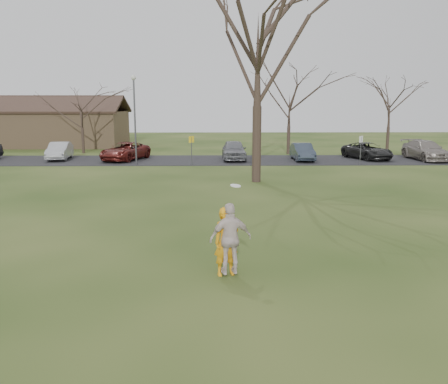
{
  "coord_description": "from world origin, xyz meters",
  "views": [
    {
      "loc": [
        -0.25,
        -11.14,
        4.38
      ],
      "look_at": [
        0.0,
        4.0,
        1.5
      ],
      "focal_mm": 37.68,
      "sensor_mm": 36.0,
      "label": 1
    }
  ],
  "objects_px": {
    "car_1": "(60,151)",
    "car_2": "(125,151)",
    "big_tree": "(258,53)",
    "car_6": "(367,151)",
    "car_4": "(234,150)",
    "player_defender": "(226,242)",
    "car_7": "(425,150)",
    "car_5": "(302,152)",
    "lamp_post": "(135,109)",
    "catching_play": "(230,239)",
    "building": "(25,127)"
  },
  "relations": [
    {
      "from": "car_6",
      "to": "player_defender",
      "type": "bearing_deg",
      "value": -133.85
    },
    {
      "from": "car_6",
      "to": "car_7",
      "type": "relative_size",
      "value": 0.91
    },
    {
      "from": "car_2",
      "to": "car_7",
      "type": "relative_size",
      "value": 0.96
    },
    {
      "from": "car_2",
      "to": "car_1",
      "type": "bearing_deg",
      "value": -166.78
    },
    {
      "from": "car_5",
      "to": "lamp_post",
      "type": "distance_m",
      "value": 12.94
    },
    {
      "from": "car_5",
      "to": "lamp_post",
      "type": "xyz_separation_m",
      "value": [
        -12.34,
        -2.12,
        3.28
      ]
    },
    {
      "from": "player_defender",
      "to": "lamp_post",
      "type": "height_order",
      "value": "lamp_post"
    },
    {
      "from": "lamp_post",
      "to": "car_1",
      "type": "bearing_deg",
      "value": 155.05
    },
    {
      "from": "player_defender",
      "to": "lamp_post",
      "type": "distance_m",
      "value": 23.1
    },
    {
      "from": "car_5",
      "to": "car_7",
      "type": "relative_size",
      "value": 0.78
    },
    {
      "from": "catching_play",
      "to": "big_tree",
      "type": "bearing_deg",
      "value": 82.63
    },
    {
      "from": "car_2",
      "to": "building",
      "type": "relative_size",
      "value": 0.24
    },
    {
      "from": "player_defender",
      "to": "car_7",
      "type": "distance_m",
      "value": 29.18
    },
    {
      "from": "car_6",
      "to": "lamp_post",
      "type": "xyz_separation_m",
      "value": [
        -17.59,
        -2.92,
        3.29
      ]
    },
    {
      "from": "car_6",
      "to": "car_2",
      "type": "bearing_deg",
      "value": 162.18
    },
    {
      "from": "car_1",
      "to": "catching_play",
      "type": "distance_m",
      "value": 28.1
    },
    {
      "from": "car_6",
      "to": "big_tree",
      "type": "relative_size",
      "value": 0.33
    },
    {
      "from": "car_5",
      "to": "catching_play",
      "type": "height_order",
      "value": "catching_play"
    },
    {
      "from": "car_1",
      "to": "car_5",
      "type": "bearing_deg",
      "value": -9.18
    },
    {
      "from": "car_4",
      "to": "big_tree",
      "type": "relative_size",
      "value": 0.31
    },
    {
      "from": "car_5",
      "to": "car_7",
      "type": "distance_m",
      "value": 9.6
    },
    {
      "from": "car_5",
      "to": "lamp_post",
      "type": "bearing_deg",
      "value": -171.04
    },
    {
      "from": "car_4",
      "to": "car_7",
      "type": "relative_size",
      "value": 0.87
    },
    {
      "from": "car_1",
      "to": "car_2",
      "type": "relative_size",
      "value": 0.83
    },
    {
      "from": "player_defender",
      "to": "car_1",
      "type": "bearing_deg",
      "value": 98.31
    },
    {
      "from": "player_defender",
      "to": "car_4",
      "type": "relative_size",
      "value": 0.4
    },
    {
      "from": "car_7",
      "to": "car_2",
      "type": "bearing_deg",
      "value": 175.38
    },
    {
      "from": "car_4",
      "to": "building",
      "type": "height_order",
      "value": "building"
    },
    {
      "from": "lamp_post",
      "to": "big_tree",
      "type": "relative_size",
      "value": 0.45
    },
    {
      "from": "car_1",
      "to": "catching_play",
      "type": "xyz_separation_m",
      "value": [
        12.55,
        -25.14,
        0.28
      ]
    },
    {
      "from": "car_2",
      "to": "building",
      "type": "distance_m",
      "value": 18.21
    },
    {
      "from": "lamp_post",
      "to": "car_7",
      "type": "bearing_deg",
      "value": 6.1
    },
    {
      "from": "car_4",
      "to": "lamp_post",
      "type": "bearing_deg",
      "value": -161.27
    },
    {
      "from": "car_4",
      "to": "big_tree",
      "type": "bearing_deg",
      "value": -85.89
    },
    {
      "from": "car_4",
      "to": "car_5",
      "type": "distance_m",
      "value": 5.25
    },
    {
      "from": "player_defender",
      "to": "building",
      "type": "bearing_deg",
      "value": 99.95
    },
    {
      "from": "big_tree",
      "to": "car_4",
      "type": "bearing_deg",
      "value": 95.06
    },
    {
      "from": "car_2",
      "to": "big_tree",
      "type": "xyz_separation_m",
      "value": [
        9.27,
        -10.03,
        6.28
      ]
    },
    {
      "from": "car_2",
      "to": "car_7",
      "type": "xyz_separation_m",
      "value": [
        23.21,
        -0.19,
        0.06
      ]
    },
    {
      "from": "car_7",
      "to": "big_tree",
      "type": "height_order",
      "value": "big_tree"
    },
    {
      "from": "car_5",
      "to": "building",
      "type": "height_order",
      "value": "building"
    },
    {
      "from": "car_2",
      "to": "car_7",
      "type": "bearing_deg",
      "value": 17.87
    },
    {
      "from": "car_2",
      "to": "car_4",
      "type": "bearing_deg",
      "value": 18.41
    },
    {
      "from": "car_5",
      "to": "car_6",
      "type": "height_order",
      "value": "car_5"
    },
    {
      "from": "building",
      "to": "car_1",
      "type": "bearing_deg",
      "value": -58.85
    },
    {
      "from": "car_7",
      "to": "player_defender",
      "type": "bearing_deg",
      "value": -127.26
    },
    {
      "from": "car_5",
      "to": "car_6",
      "type": "relative_size",
      "value": 0.86
    },
    {
      "from": "car_2",
      "to": "building",
      "type": "height_order",
      "value": "building"
    },
    {
      "from": "car_4",
      "to": "car_6",
      "type": "distance_m",
      "value": 10.48
    },
    {
      "from": "car_1",
      "to": "car_6",
      "type": "height_order",
      "value": "car_1"
    }
  ]
}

